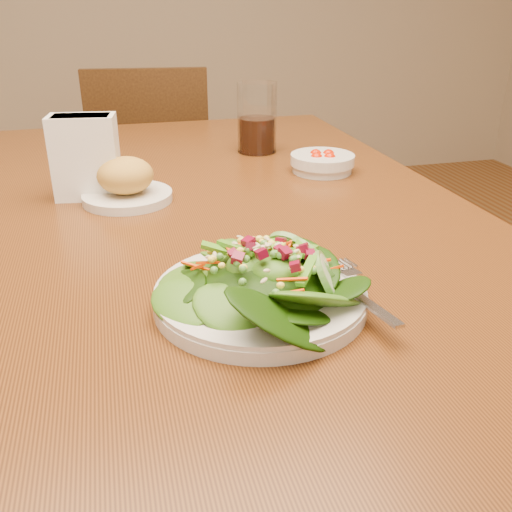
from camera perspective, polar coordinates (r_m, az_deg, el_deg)
name	(u,v)px	position (r m, az deg, el deg)	size (l,w,h in m)	color
ground_plane	(217,512)	(1.44, -3.93, -24.17)	(5.00, 5.00, 0.00)	olive
dining_table	(207,255)	(1.04, -4.96, 0.05)	(0.90, 1.40, 0.75)	#623211
chair_far	(155,185)	(2.06, -10.11, 6.96)	(0.45, 0.45, 0.87)	#41270D
salad_plate	(268,283)	(0.66, 1.19, -2.74)	(0.25, 0.25, 0.07)	silver
bread_plate	(126,184)	(1.02, -12.85, 7.08)	(0.16, 0.16, 0.08)	silver
tomato_bowl	(322,162)	(1.18, 6.65, 9.28)	(0.13, 0.13, 0.04)	silver
drinking_glass	(257,123)	(1.32, 0.10, 13.18)	(0.09, 0.09, 0.15)	silver
napkin_holder	(85,155)	(1.05, -16.70, 9.66)	(0.12, 0.08, 0.14)	white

